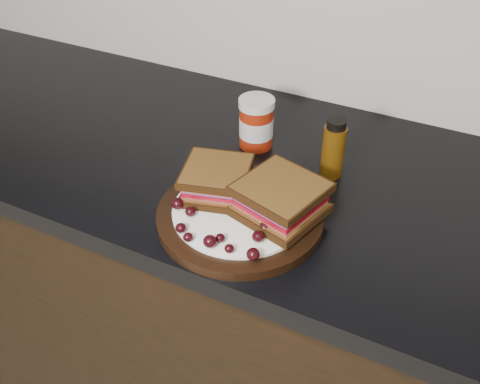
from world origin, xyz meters
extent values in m
cube|color=black|center=(0.00, 1.70, 0.43)|extent=(3.96, 0.58, 0.86)
cube|color=black|center=(0.00, 1.70, 0.88)|extent=(3.98, 0.60, 0.04)
cylinder|color=black|center=(0.14, 1.54, 0.91)|extent=(0.28, 0.28, 0.02)
ellipsoid|color=black|center=(0.04, 1.50, 0.93)|extent=(0.02, 0.02, 0.02)
ellipsoid|color=black|center=(0.07, 1.49, 0.93)|extent=(0.02, 0.02, 0.02)
ellipsoid|color=black|center=(0.08, 1.45, 0.93)|extent=(0.02, 0.02, 0.02)
ellipsoid|color=black|center=(0.10, 1.44, 0.93)|extent=(0.02, 0.02, 0.01)
ellipsoid|color=black|center=(0.13, 1.44, 0.93)|extent=(0.02, 0.02, 0.02)
ellipsoid|color=black|center=(0.14, 1.46, 0.93)|extent=(0.02, 0.02, 0.01)
ellipsoid|color=black|center=(0.17, 1.44, 0.93)|extent=(0.02, 0.02, 0.01)
ellipsoid|color=black|center=(0.20, 1.45, 0.93)|extent=(0.02, 0.02, 0.02)
ellipsoid|color=black|center=(0.19, 1.49, 0.93)|extent=(0.02, 0.02, 0.02)
ellipsoid|color=black|center=(0.20, 1.51, 0.93)|extent=(0.02, 0.02, 0.02)
ellipsoid|color=black|center=(0.23, 1.54, 0.93)|extent=(0.02, 0.02, 0.02)
ellipsoid|color=black|center=(0.20, 1.54, 0.93)|extent=(0.02, 0.02, 0.02)
ellipsoid|color=black|center=(0.22, 1.56, 0.93)|extent=(0.02, 0.02, 0.01)
ellipsoid|color=black|center=(0.19, 1.61, 0.93)|extent=(0.02, 0.02, 0.01)
ellipsoid|color=black|center=(0.07, 1.60, 0.93)|extent=(0.02, 0.02, 0.02)
ellipsoid|color=black|center=(0.09, 1.56, 0.93)|extent=(0.02, 0.02, 0.02)
ellipsoid|color=black|center=(0.06, 1.54, 0.93)|extent=(0.02, 0.02, 0.02)
ellipsoid|color=black|center=(0.06, 1.53, 0.93)|extent=(0.02, 0.02, 0.02)
ellipsoid|color=black|center=(0.07, 1.60, 0.93)|extent=(0.02, 0.02, 0.02)
ellipsoid|color=black|center=(0.07, 1.57, 0.93)|extent=(0.02, 0.02, 0.02)
ellipsoid|color=black|center=(0.08, 1.53, 0.93)|extent=(0.02, 0.02, 0.02)
cylinder|color=#9B200B|center=(0.06, 1.76, 0.95)|extent=(0.07, 0.07, 0.10)
cylinder|color=#4E2E07|center=(0.23, 1.74, 0.96)|extent=(0.05, 0.05, 0.12)
camera|label=1|loc=(0.44, 0.93, 1.50)|focal=40.00mm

